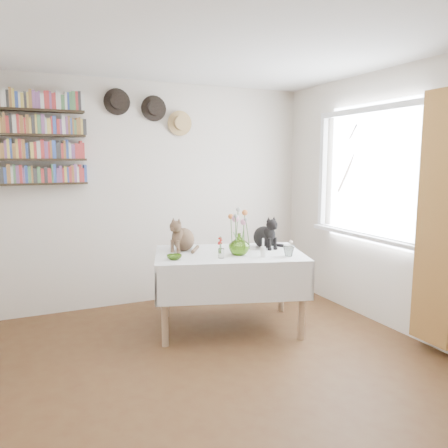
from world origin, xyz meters
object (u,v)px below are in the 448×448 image
dining_table (229,271)px  tabby_cat (184,233)px  black_cat (264,231)px  flower_vase (239,244)px  bookshelf_unit (32,139)px

dining_table → tabby_cat: bearing=141.4°
black_cat → flower_vase: black_cat is taller
dining_table → bookshelf_unit: 2.34m
dining_table → flower_vase: bearing=-70.9°
tabby_cat → flower_vase: bearing=10.2°
tabby_cat → black_cat: bearing=40.6°
black_cat → tabby_cat: bearing=156.7°
dining_table → flower_vase: size_ratio=7.82×
tabby_cat → bookshelf_unit: (-1.30, 0.76, 0.92)m
flower_vase → bookshelf_unit: (-1.71, 1.17, 0.99)m
flower_vase → black_cat: bearing=27.6°
tabby_cat → flower_vase: size_ratio=1.66×
dining_table → black_cat: black_cat is taller
dining_table → tabby_cat: 0.58m
dining_table → bookshelf_unit: (-1.66, 1.04, 1.28)m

